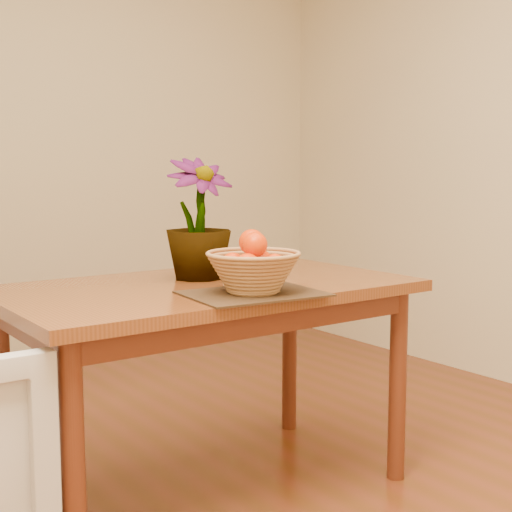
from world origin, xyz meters
TOP-DOWN VIEW (x-y plane):
  - wall_back at (0.00, 2.25)m, footprint 4.00×0.02m
  - table at (0.00, 0.30)m, footprint 1.40×0.80m
  - placemat at (0.00, 0.02)m, footprint 0.45×0.35m
  - wicker_basket at (0.00, 0.02)m, footprint 0.30×0.30m
  - orange_pile at (0.00, 0.02)m, footprint 0.19×0.18m
  - potted_plant at (0.03, 0.41)m, footprint 0.25×0.25m

SIDE VIEW (x-z plane):
  - table at x=0.00m, z-range 0.29..1.04m
  - placemat at x=0.00m, z-range 0.75..0.76m
  - wicker_basket at x=0.00m, z-range 0.76..0.88m
  - orange_pile at x=0.00m, z-range 0.79..0.94m
  - potted_plant at x=0.03m, z-range 0.75..1.19m
  - wall_back at x=0.00m, z-range 0.00..2.70m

